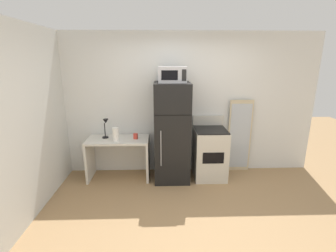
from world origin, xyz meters
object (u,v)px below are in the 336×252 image
at_px(oven_range, 210,153).
at_px(leaning_mirror, 239,136).
at_px(desk, 119,151).
at_px(coffee_mug, 136,136).
at_px(paper_towel_roll, 116,135).
at_px(microwave, 172,75).
at_px(refrigerator, 172,132).
at_px(desk_lamp, 106,125).

bearing_deg(oven_range, leaning_mirror, 22.61).
bearing_deg(desk, coffee_mug, -0.91).
bearing_deg(paper_towel_roll, microwave, 3.49).
bearing_deg(leaning_mirror, desk, -174.15).
distance_m(coffee_mug, oven_range, 1.38).
bearing_deg(refrigerator, oven_range, 2.11).
distance_m(desk, refrigerator, 1.03).
bearing_deg(oven_range, microwave, -176.15).
relative_size(coffee_mug, refrigerator, 0.05).
bearing_deg(refrigerator, coffee_mug, 176.21).
height_order(desk_lamp, refrigerator, refrigerator).
relative_size(paper_towel_roll, refrigerator, 0.14).
xyz_separation_m(desk_lamp, leaning_mirror, (2.48, 0.18, -0.29)).
height_order(desk, refrigerator, refrigerator).
height_order(desk_lamp, microwave, microwave).
bearing_deg(desk, leaning_mirror, 5.85).
bearing_deg(coffee_mug, oven_range, -0.74).
distance_m(paper_towel_roll, oven_range, 1.72).
relative_size(desk, oven_range, 1.00).
xyz_separation_m(desk, microwave, (0.96, -0.07, 1.36)).
distance_m(coffee_mug, refrigerator, 0.65).
bearing_deg(leaning_mirror, microwave, -167.00).
xyz_separation_m(paper_towel_roll, coffee_mug, (0.32, 0.12, -0.07)).
bearing_deg(desk_lamp, coffee_mug, -5.89).
relative_size(desk, leaning_mirror, 0.78).
xyz_separation_m(microwave, oven_range, (0.70, 0.05, -1.41)).
distance_m(paper_towel_roll, leaning_mirror, 2.31).
bearing_deg(leaning_mirror, paper_towel_roll, -171.00).
height_order(desk_lamp, leaning_mirror, leaning_mirror).
xyz_separation_m(coffee_mug, microwave, (0.65, -0.06, 1.08)).
bearing_deg(desk, oven_range, -0.77).
bearing_deg(desk, refrigerator, -2.85).
xyz_separation_m(desk_lamp, paper_towel_roll, (0.20, -0.18, -0.12)).
distance_m(paper_towel_roll, microwave, 1.40).
bearing_deg(oven_range, paper_towel_roll, -176.36).
height_order(refrigerator, microwave, microwave).
bearing_deg(desk_lamp, paper_towel_roll, -41.03).
height_order(coffee_mug, microwave, microwave).
distance_m(desk, microwave, 1.67).
xyz_separation_m(desk_lamp, microwave, (1.18, -0.12, 0.89)).
bearing_deg(paper_towel_roll, refrigerator, 4.73).
relative_size(coffee_mug, microwave, 0.21).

